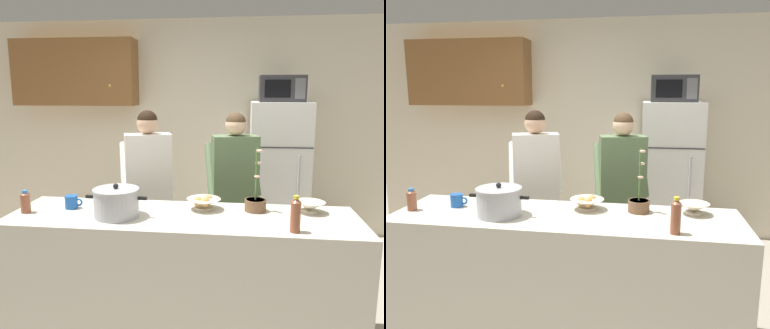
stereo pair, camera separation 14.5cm
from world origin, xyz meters
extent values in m
cube|color=beige|center=(0.00, 2.30, 1.30)|extent=(6.00, 0.12, 2.60)
cube|color=brown|center=(-1.60, 2.07, 1.97)|extent=(1.47, 0.34, 0.77)
sphere|color=gold|center=(-1.12, 1.90, 1.82)|extent=(0.03, 0.03, 0.03)
cube|color=beige|center=(0.00, 0.00, 0.46)|extent=(2.39, 0.68, 0.92)
cube|color=white|center=(0.82, 1.85, 0.82)|extent=(0.64, 0.64, 1.64)
cube|color=#333333|center=(0.82, 1.53, 1.18)|extent=(0.63, 0.01, 0.01)
cylinder|color=#B2B2B7|center=(1.00, 1.50, 0.74)|extent=(0.02, 0.02, 0.74)
cube|color=#2D2D30|center=(0.82, 1.83, 1.78)|extent=(0.48, 0.36, 0.28)
cube|color=black|center=(0.76, 1.65, 1.78)|extent=(0.26, 0.01, 0.18)
cube|color=#59595B|center=(0.99, 1.65, 1.78)|extent=(0.11, 0.01, 0.21)
cylinder|color=black|center=(-0.35, 0.81, 0.39)|extent=(0.11, 0.11, 0.77)
cylinder|color=black|center=(-0.49, 0.77, 0.39)|extent=(0.11, 0.11, 0.77)
cube|color=white|center=(-0.42, 0.79, 1.08)|extent=(0.45, 0.32, 0.61)
sphere|color=#D8A884|center=(-0.42, 0.79, 1.48)|extent=(0.19, 0.19, 0.19)
sphere|color=black|center=(-0.42, 0.79, 1.50)|extent=(0.18, 0.18, 0.18)
cylinder|color=white|center=(-0.27, 0.97, 1.06)|extent=(0.19, 0.37, 0.47)
cylinder|color=white|center=(-0.65, 0.84, 1.06)|extent=(0.19, 0.37, 0.47)
cylinder|color=#33384C|center=(0.41, 0.89, 0.38)|extent=(0.11, 0.11, 0.77)
cylinder|color=#33384C|center=(0.28, 0.86, 0.38)|extent=(0.11, 0.11, 0.77)
cube|color=#59724C|center=(0.34, 0.87, 1.07)|extent=(0.43, 0.28, 0.61)
sphere|color=beige|center=(0.34, 0.87, 1.47)|extent=(0.19, 0.19, 0.19)
sphere|color=#4C3823|center=(0.34, 0.87, 1.49)|extent=(0.18, 0.18, 0.18)
cylinder|color=#59724C|center=(0.51, 1.03, 1.05)|extent=(0.15, 0.37, 0.47)
cylinder|color=#59724C|center=(0.12, 0.95, 1.05)|extent=(0.15, 0.37, 0.47)
cylinder|color=#ADAFB5|center=(-0.44, -0.08, 1.01)|extent=(0.30, 0.30, 0.18)
cylinder|color=#ADAFB5|center=(-0.44, -0.08, 1.11)|extent=(0.31, 0.31, 0.02)
sphere|color=black|center=(-0.44, -0.08, 1.13)|extent=(0.04, 0.04, 0.04)
cube|color=black|center=(-0.62, -0.08, 1.05)|extent=(0.06, 0.02, 0.02)
cube|color=black|center=(-0.26, -0.08, 1.05)|extent=(0.06, 0.02, 0.02)
cylinder|color=#1E59B2|center=(-0.82, 0.06, 0.97)|extent=(0.09, 0.09, 0.10)
torus|color=#1E59B2|center=(-0.76, 0.06, 0.97)|extent=(0.06, 0.01, 0.06)
cylinder|color=beige|center=(0.13, 0.15, 0.93)|extent=(0.13, 0.13, 0.02)
cone|color=beige|center=(0.13, 0.15, 0.97)|extent=(0.24, 0.24, 0.06)
sphere|color=tan|center=(0.10, 0.12, 0.98)|extent=(0.07, 0.07, 0.07)
sphere|color=tan|center=(0.16, 0.18, 0.98)|extent=(0.07, 0.07, 0.07)
sphere|color=tan|center=(0.15, 0.11, 0.98)|extent=(0.07, 0.07, 0.07)
cylinder|color=beige|center=(0.88, 0.16, 0.93)|extent=(0.12, 0.12, 0.02)
cone|color=beige|center=(0.88, 0.16, 0.97)|extent=(0.21, 0.21, 0.06)
cylinder|color=brown|center=(0.72, -0.24, 1.01)|extent=(0.06, 0.06, 0.19)
cone|color=brown|center=(0.72, -0.24, 1.12)|extent=(0.06, 0.06, 0.03)
cylinder|color=gold|center=(0.72, -0.24, 1.14)|extent=(0.03, 0.03, 0.02)
cylinder|color=brown|center=(-1.10, -0.07, 0.99)|extent=(0.07, 0.07, 0.13)
cone|color=brown|center=(-1.10, -0.07, 1.06)|extent=(0.07, 0.07, 0.02)
cylinder|color=#3372BF|center=(-1.10, -0.07, 1.07)|extent=(0.04, 0.04, 0.02)
cylinder|color=brown|center=(0.50, 0.16, 0.96)|extent=(0.15, 0.15, 0.09)
cylinder|color=#38281E|center=(0.50, 0.16, 1.00)|extent=(0.14, 0.14, 0.01)
cylinder|color=#4C7238|center=(0.50, 0.16, 1.19)|extent=(0.01, 0.02, 0.37)
ellipsoid|color=#D8A58C|center=(0.51, 0.16, 1.17)|extent=(0.04, 0.03, 0.02)
ellipsoid|color=#D8A58C|center=(0.51, 0.17, 1.26)|extent=(0.04, 0.03, 0.02)
ellipsoid|color=#D8A58C|center=(0.52, 0.14, 1.36)|extent=(0.04, 0.03, 0.02)
camera|label=1|loc=(0.37, -2.53, 1.76)|focal=36.39mm
camera|label=2|loc=(0.52, -2.51, 1.76)|focal=36.39mm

